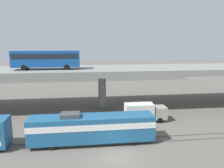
{
  "coord_description": "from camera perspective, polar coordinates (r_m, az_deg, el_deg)",
  "views": [
    {
      "loc": [
        -3.59,
        -23.54,
        13.04
      ],
      "look_at": [
        2.68,
        25.62,
        3.62
      ],
      "focal_mm": 36.27,
      "sensor_mm": 36.0,
      "label": 1
    }
  ],
  "objects": [
    {
      "name": "pier_parking_lot",
      "position": [
        79.6,
        -4.6,
        1.73
      ],
      "size": [
        61.91,
        10.15,
        1.2
      ],
      "primitive_type": "cube",
      "color": "gray",
      "rests_on": "ground_plane"
    },
    {
      "name": "transit_bus_on_overpass",
      "position": [
        43.01,
        -16.24,
        6.26
      ],
      "size": [
        12.0,
        2.68,
        3.4
      ],
      "color": "#14478C",
      "rests_on": "highway_overpass"
    },
    {
      "name": "train_locomotive",
      "position": [
        29.65,
        -3.5,
        -10.73
      ],
      "size": [
        16.99,
        3.04,
        4.18
      ],
      "color": "#1E5984",
      "rests_on": "ground_plane"
    },
    {
      "name": "rail_strip_far",
      "position": [
        31.36,
        -0.04,
        -13.7
      ],
      "size": [
        110.0,
        0.12,
        0.12
      ],
      "primitive_type": "cube",
      "color": "#59544C",
      "rests_on": "ground_plane"
    },
    {
      "name": "parked_car_0",
      "position": [
        78.8,
        -12.08,
        2.45
      ],
      "size": [
        4.03,
        1.87,
        1.5
      ],
      "color": "navy",
      "rests_on": "pier_parking_lot"
    },
    {
      "name": "rail_strip_near",
      "position": [
        29.97,
        0.34,
        -14.91
      ],
      "size": [
        110.0,
        0.12,
        0.12
      ],
      "primitive_type": "cube",
      "color": "#59544C",
      "rests_on": "ground_plane"
    },
    {
      "name": "highway_overpass",
      "position": [
        44.08,
        -2.54,
        3.16
      ],
      "size": [
        96.0,
        11.66,
        7.93
      ],
      "color": "gray",
      "rests_on": "ground_plane"
    },
    {
      "name": "parked_car_1",
      "position": [
        84.27,
        7.63,
        3.12
      ],
      "size": [
        4.05,
        1.93,
        1.5
      ],
      "rotation": [
        0.0,
        0.0,
        3.14
      ],
      "color": "#515459",
      "rests_on": "pier_parking_lot"
    },
    {
      "name": "parked_car_2",
      "position": [
        80.81,
        9.01,
        2.76
      ],
      "size": [
        4.41,
        1.97,
        1.5
      ],
      "color": "#0C4C26",
      "rests_on": "pier_parking_lot"
    },
    {
      "name": "harbor_water",
      "position": [
        102.44,
        -5.21,
        3.4
      ],
      "size": [
        140.0,
        36.0,
        0.01
      ],
      "primitive_type": "cube",
      "color": "#2D5170",
      "rests_on": "ground_plane"
    },
    {
      "name": "service_truck_west",
      "position": [
        37.72,
        8.14,
        -6.96
      ],
      "size": [
        6.8,
        2.46,
        3.04
      ],
      "color": "#9E998C",
      "rests_on": "ground_plane"
    },
    {
      "name": "parked_car_5",
      "position": [
        78.23,
        2.35,
        2.62
      ],
      "size": [
        4.42,
        1.9,
        1.5
      ],
      "color": "#B7B7BC",
      "rests_on": "pier_parking_lot"
    },
    {
      "name": "ground_plane",
      "position": [
        27.15,
        1.29,
        -17.95
      ],
      "size": [
        260.0,
        260.0,
        0.0
      ],
      "primitive_type": "plane",
      "color": "#605B54"
    },
    {
      "name": "parked_car_4",
      "position": [
        84.63,
        12.03,
        3.01
      ],
      "size": [
        4.19,
        1.97,
        1.5
      ],
      "rotation": [
        0.0,
        0.0,
        3.14
      ],
      "color": "black",
      "rests_on": "pier_parking_lot"
    },
    {
      "name": "parked_car_3",
      "position": [
        77.75,
        -2.28,
        2.57
      ],
      "size": [
        4.43,
        1.88,
        1.5
      ],
      "color": "silver",
      "rests_on": "pier_parking_lot"
    }
  ]
}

